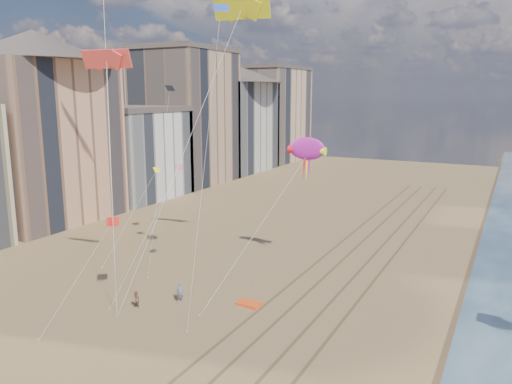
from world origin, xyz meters
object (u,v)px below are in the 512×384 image
(kite_flyer_a, at_px, (180,292))
(kite_flyer_b, at_px, (136,300))
(show_kite, at_px, (307,149))
(grounded_kite, at_px, (249,304))

(kite_flyer_a, height_order, kite_flyer_b, kite_flyer_a)
(show_kite, height_order, kite_flyer_b, show_kite)
(kite_flyer_b, bearing_deg, kite_flyer_a, 60.35)
(grounded_kite, relative_size, show_kite, 0.11)
(grounded_kite, relative_size, kite_flyer_b, 1.36)
(grounded_kite, relative_size, kite_flyer_a, 1.20)
(kite_flyer_a, xyz_separation_m, kite_flyer_b, (-2.67, -3.06, -0.11))
(kite_flyer_b, bearing_deg, show_kite, 73.37)
(show_kite, bearing_deg, kite_flyer_b, -118.07)
(show_kite, bearing_deg, grounded_kite, -92.53)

